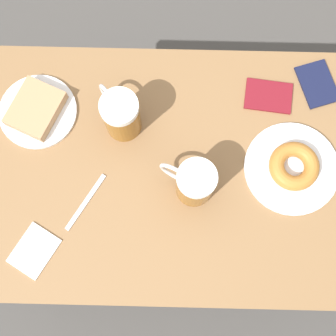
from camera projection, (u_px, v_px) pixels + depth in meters
name	position (u px, v px, depth m)	size (l,w,h in m)	color
ground_plane	(168.00, 210.00, 1.95)	(8.00, 8.00, 0.00)	#474442
table	(168.00, 176.00, 1.29)	(0.69, 1.01, 0.75)	olive
plate_with_cake	(37.00, 110.00, 1.24)	(0.21, 0.21, 0.04)	silver
plate_with_donut	(293.00, 167.00, 1.21)	(0.25, 0.25, 0.05)	silver
beer_mug_left	(121.00, 115.00, 1.18)	(0.13, 0.11, 0.15)	#8C5619
beer_mug_center	(194.00, 183.00, 1.14)	(0.10, 0.14, 0.15)	#8C5619
napkin_folded	(34.00, 251.00, 1.17)	(0.15, 0.14, 0.00)	white
fork	(86.00, 202.00, 1.20)	(0.15, 0.10, 0.00)	silver
passport_near_edge	(268.00, 96.00, 1.27)	(0.10, 0.14, 0.01)	maroon
passport_far_edge	(317.00, 84.00, 1.27)	(0.15, 0.12, 0.01)	#141938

